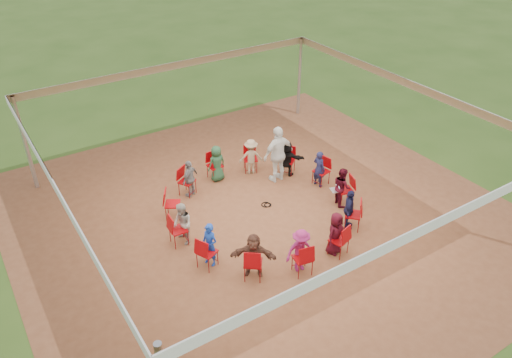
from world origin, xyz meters
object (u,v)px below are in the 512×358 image
person_seated_9 (301,251)px  person_seated_11 (349,210)px  person_seated_0 (342,186)px  cable_coil (267,205)px  chair_11 (339,240)px  person_seated_2 (287,158)px  person_seated_5 (190,178)px  laptop (336,188)px  chair_3 (250,159)px  standing_person (278,154)px  chair_7 (178,230)px  person_seated_8 (254,255)px  person_seated_10 (335,233)px  chair_5 (187,182)px  chair_0 (345,190)px  person_seated_4 (217,163)px  person_seated_6 (182,224)px  chair_8 (207,252)px  chair_9 (253,263)px  chair_10 (302,258)px  person_seated_3 (251,157)px  chair_12 (353,214)px  chair_1 (321,171)px  chair_2 (288,161)px  person_seated_7 (210,245)px  person_seated_1 (319,169)px  chair_4 (215,166)px  chair_6 (173,204)px

person_seated_9 → person_seated_11: size_ratio=1.00×
person_seated_0 → cable_coil: bearing=77.3°
chair_11 → person_seated_2: person_seated_2 is taller
person_seated_5 → laptop: (3.31, -2.70, -0.04)m
chair_3 → standing_person: size_ratio=0.49×
chair_7 → person_seated_8: size_ratio=0.76×
person_seated_10 → chair_5: bearing=97.1°
chair_0 → chair_5: 4.65m
person_seated_5 → person_seated_4: bearing=166.2°
person_seated_6 → person_seated_2: bearing=110.8°
chair_8 → standing_person: bearing=98.3°
chair_9 → person_seated_5: bearing=123.6°
chair_7 → chair_10: 3.30m
person_seated_3 → chair_12: bearing=125.6°
chair_1 → chair_2: size_ratio=1.00×
chair_9 → person_seated_7: bearing=160.4°
person_seated_1 → person_seated_6: size_ratio=1.00×
chair_0 → chair_8: 4.65m
chair_7 → standing_person: (3.95, 1.18, 0.47)m
chair_12 → chair_1: bearing=27.7°
chair_11 → person_seated_3: size_ratio=0.76×
chair_3 → cable_coil: (-0.64, -1.89, -0.43)m
person_seated_4 → person_seated_9: 4.70m
chair_8 → person_seated_10: (2.96, -1.26, 0.15)m
chair_3 → chair_7: bearing=55.4°
chair_3 → person_seated_10: person_seated_10 is taller
person_seated_7 → person_seated_10: same height
chair_1 → chair_9: same height
chair_12 → person_seated_9: 2.26m
chair_10 → person_seated_4: bearing=96.8°
chair_11 → person_seated_5: bearing=96.8°
chair_0 → chair_3: (-1.33, 3.02, 0.00)m
chair_1 → person_seated_10: person_seated_10 is taller
chair_1 → chair_10: size_ratio=1.00×
chair_0 → chair_5: same height
chair_9 → person_seated_0: 4.00m
person_seated_10 → laptop: size_ratio=3.38×
chair_3 → chair_4: 1.19m
chair_1 → person_seated_9: person_seated_9 is taller
person_seated_1 → chair_6: bearing=68.7°
person_seated_6 → standing_person: (3.83, 1.18, 0.33)m
chair_10 → person_seated_2: (2.34, 3.89, 0.15)m
chair_11 → cable_coil: chair_11 is taller
person_seated_3 → person_seated_2: bearing=166.2°
chair_1 → chair_12: (-0.70, -2.20, 0.00)m
chair_12 → laptop: 1.16m
chair_3 → person_seated_11: size_ratio=0.76×
person_seated_9 → person_seated_1: bearing=55.4°
chair_12 → person_seated_4: person_seated_4 is taller
chair_5 → person_seated_1: 4.00m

